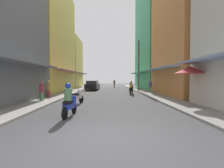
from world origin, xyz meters
TOP-DOWN VIEW (x-y plane):
  - ground_plane at (0.00, 15.35)m, footprint 85.14×85.14m
  - sidewalk_left at (-4.81, 15.35)m, footprint 1.88×46.70m
  - sidewalk_right at (4.81, 15.35)m, footprint 1.88×46.70m
  - building_left_mid at (-8.75, 18.96)m, footprint 7.05×13.02m
  - building_left_far at (-8.74, 30.68)m, footprint 7.05×9.09m
  - building_right_mid at (8.75, 12.89)m, footprint 7.05×9.79m
  - building_right_far at (8.75, 24.85)m, footprint 7.05×12.73m
  - motorbike_white at (-2.11, 7.12)m, footprint 0.77×1.73m
  - motorbike_silver at (-1.86, 27.21)m, footprint 0.55×1.81m
  - motorbike_orange at (1.28, 28.81)m, footprint 0.55×1.81m
  - motorbike_black at (2.64, 14.21)m, footprint 0.73×1.75m
  - motorbike_blue at (-1.76, 3.13)m, footprint 0.55×1.81m
  - parked_car at (-2.32, 21.52)m, footprint 2.08×4.23m
  - pedestrian_midway at (-4.94, 8.11)m, footprint 0.34×0.34m
  - pedestrian_crossing at (5.13, 15.72)m, footprint 0.44×0.44m
  - pedestrian_foreground at (-5.31, 10.55)m, footprint 0.44×0.44m
  - vendor_umbrella at (5.18, 5.79)m, footprint 1.93×1.93m
  - utility_pole at (4.12, 17.90)m, footprint 0.20×1.20m

SIDE VIEW (x-z plane):
  - ground_plane at x=0.00m, z-range 0.00..0.00m
  - sidewalk_left at x=-4.81m, z-range 0.00..0.12m
  - sidewalk_right at x=4.81m, z-range 0.00..0.12m
  - motorbike_white at x=-2.11m, z-range 0.02..0.99m
  - motorbike_silver at x=-1.86m, z-range -0.09..1.49m
  - motorbike_orange at x=1.28m, z-range -0.09..1.49m
  - motorbike_black at x=2.64m, z-range -0.09..1.49m
  - motorbike_blue at x=-1.76m, z-range -0.09..1.49m
  - parked_car at x=-2.32m, z-range 0.01..1.46m
  - pedestrian_midway at x=-4.94m, z-range 0.00..1.62m
  - pedestrian_foreground at x=-5.31m, z-range 0.11..1.76m
  - pedestrian_crossing at x=5.13m, z-range 0.11..1.83m
  - vendor_umbrella at x=5.18m, z-range 1.04..3.59m
  - utility_pole at x=4.12m, z-range 0.08..6.92m
  - building_left_far at x=-8.74m, z-range 0.00..9.93m
  - building_left_mid at x=-8.75m, z-range -0.01..14.60m
  - building_right_mid at x=8.75m, z-range -0.01..17.88m
  - building_right_far at x=8.75m, z-range -0.01..17.94m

